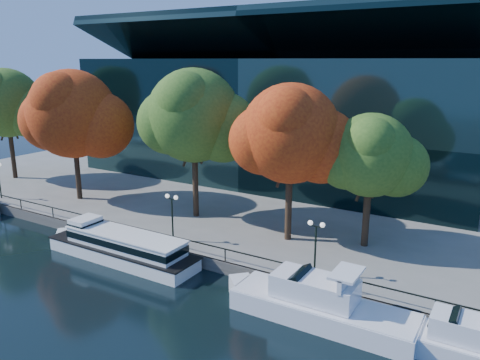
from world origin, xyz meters
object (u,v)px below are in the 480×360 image
Objects in this scene: cruiser_far at (468,344)px; tree_2 at (195,118)px; tour_boat at (118,245)px; cruiser_near at (315,302)px; tree_4 at (372,157)px; lamp_2 at (316,236)px; tree_3 at (292,136)px; lamp_1 at (172,207)px; tree_0 at (7,104)px; tree_1 at (73,116)px.

tree_2 reaches higher than cruiser_far.
cruiser_near reaches higher than tour_boat.
lamp_2 is at bearing -102.52° from tree_4.
cruiser_near is 1.18× the size of tree_4.
tree_2 reaches higher than tree_4.
tree_3 is (-14.77, 8.81, 8.91)m from cruiser_far.
lamp_1 is (-23.17, 3.57, 2.97)m from cruiser_far.
tree_3 is at bearing -162.08° from tree_4.
tour_boat is 21.59m from tree_4.
lamp_1 is (31.23, -6.45, -6.48)m from tree_0.
tree_2 is 1.08× the size of tree_3.
tree_3 reaches higher than tour_boat.
cruiser_near is at bearing -89.71° from tree_4.
tour_boat is 16.71m from tree_3.
lamp_1 is at bearing 180.00° from lamp_2.
tree_2 is at bearing 107.76° from lamp_1.
tree_0 is at bearing 167.21° from cruiser_near.
tree_2 is at bearing 148.40° from cruiser_near.
cruiser_far is 0.68× the size of tree_2.
lamp_1 is at bearing -11.67° from tree_0.
tree_1 is 18.15m from lamp_1.
tree_3 reaches higher than lamp_2.
tour_boat is 1.56× the size of cruiser_far.
cruiser_far is at bearing -0.09° from tour_boat.
tour_boat is 17.35m from cruiser_near.
tree_1 reaches higher than tour_boat.
tree_1 reaches higher than tree_0.
tree_0 is (-54.40, 10.02, 9.45)m from cruiser_far.
tree_0 is at bearing 178.24° from tree_3.
lamp_2 is (14.82, -6.21, -6.66)m from tree_2.
tree_0 is 39.65m from tree_3.
lamp_2 is (15.69, 3.53, 2.76)m from tour_boat.
lamp_1 is 1.00× the size of lamp_2.
lamp_1 reaches higher than cruiser_near.
tree_4 reaches higher than lamp_2.
cruiser_near is (17.34, -0.39, -0.06)m from tour_boat.
cruiser_far is at bearing -50.88° from tree_4.
lamp_1 reaches higher than cruiser_far.
cruiser_far is 2.41× the size of lamp_1.
tour_boat is 1.08× the size of tree_1.
tree_3 is at bearing 31.94° from lamp_1.
tree_4 is (45.65, 0.73, -2.00)m from tree_0.
tour_boat is at bearing -29.96° from tree_1.
lamp_2 is at bearing -8.33° from tree_0.
lamp_1 is (-14.48, 3.92, 2.82)m from cruiser_near.
tree_2 is (-16.47, 10.13, 9.48)m from cruiser_near.
tree_3 is 1.20× the size of tree_4.
tree_1 reaches higher than lamp_2.
cruiser_far is at bearing -19.06° from lamp_2.
tree_0 reaches higher than tour_boat.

